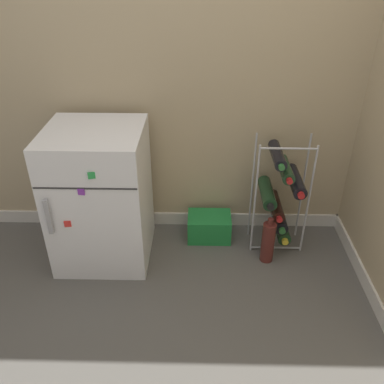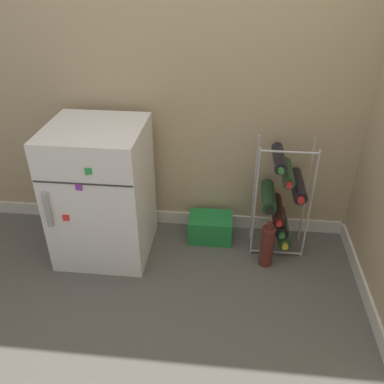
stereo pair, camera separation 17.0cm
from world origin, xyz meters
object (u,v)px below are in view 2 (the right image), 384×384
object	(u,v)px
soda_box	(211,227)
mini_fridge	(102,192)
loose_bottle_floor	(267,246)
wine_rack	(282,199)

from	to	relation	value
soda_box	mini_fridge	bearing A→B (deg)	-165.61
mini_fridge	loose_bottle_floor	xyz separation A→B (m)	(0.99, -0.06, -0.28)
soda_box	loose_bottle_floor	bearing A→B (deg)	-32.25
mini_fridge	loose_bottle_floor	distance (m)	1.03
mini_fridge	wine_rack	distance (m)	1.07
wine_rack	mini_fridge	bearing A→B (deg)	-174.01
wine_rack	loose_bottle_floor	size ratio (longest dim) A/B	2.40
mini_fridge	loose_bottle_floor	world-z (taller)	mini_fridge
wine_rack	soda_box	distance (m)	0.51
mini_fridge	wine_rack	bearing A→B (deg)	5.99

